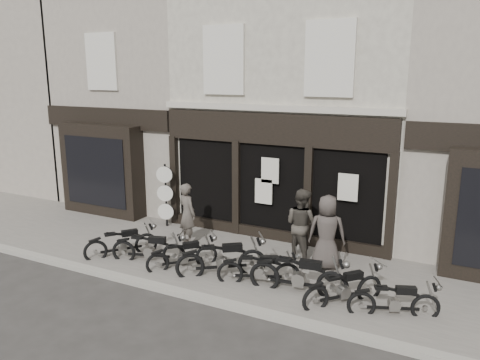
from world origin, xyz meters
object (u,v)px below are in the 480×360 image
at_px(motorcycle_1, 150,251).
at_px(man_left, 187,214).
at_px(motorcycle_6, 344,291).
at_px(man_right, 327,232).
at_px(motorcycle_5, 299,279).
at_px(motorcycle_4, 260,272).
at_px(motorcycle_7, 395,304).
at_px(motorcycle_0, 122,245).
at_px(advert_sign_post, 166,198).
at_px(motorcycle_3, 223,262).
at_px(man_centre, 301,224).
at_px(motorcycle_2, 183,258).

xyz_separation_m(motorcycle_1, man_left, (0.14, 1.63, 0.63)).
bearing_deg(motorcycle_6, man_right, 70.52).
bearing_deg(motorcycle_6, motorcycle_5, 129.35).
relative_size(man_left, man_right, 0.93).
distance_m(motorcycle_4, motorcycle_6, 2.07).
bearing_deg(man_right, motorcycle_7, 126.03).
bearing_deg(motorcycle_5, motorcycle_0, 173.24).
xyz_separation_m(motorcycle_6, advert_sign_post, (-6.55, 2.55, 0.68)).
bearing_deg(motorcycle_7, motorcycle_4, 155.95).
xyz_separation_m(motorcycle_6, motorcycle_7, (1.07, -0.05, -0.02)).
bearing_deg(motorcycle_3, motorcycle_6, -38.15).
xyz_separation_m(motorcycle_5, motorcycle_7, (2.13, -0.09, -0.08)).
bearing_deg(motorcycle_0, motorcycle_1, -53.74).
relative_size(motorcycle_7, man_centre, 0.93).
distance_m(motorcycle_3, man_right, 2.75).
height_order(motorcycle_2, man_right, man_right).
bearing_deg(motorcycle_0, man_right, -34.00).
distance_m(motorcycle_7, man_right, 2.69).
bearing_deg(motorcycle_0, motorcycle_2, -49.22).
bearing_deg(motorcycle_2, motorcycle_4, -49.14).
xyz_separation_m(motorcycle_4, motorcycle_7, (3.14, -0.13, -0.02)).
height_order(motorcycle_3, motorcycle_7, motorcycle_3).
xyz_separation_m(motorcycle_5, man_right, (0.15, 1.59, 0.65)).
bearing_deg(motorcycle_4, motorcycle_2, 157.82).
relative_size(motorcycle_3, motorcycle_6, 1.19).
bearing_deg(man_right, motorcycle_0, 3.82).
relative_size(motorcycle_1, motorcycle_2, 1.26).
bearing_deg(motorcycle_2, man_centre, -13.97).
xyz_separation_m(motorcycle_1, motorcycle_3, (2.13, 0.16, 0.04)).
distance_m(motorcycle_4, motorcycle_5, 1.02).
height_order(motorcycle_1, man_centre, man_centre).
xyz_separation_m(motorcycle_4, man_left, (-3.00, 1.47, 0.64)).
height_order(motorcycle_1, motorcycle_4, motorcycle_1).
bearing_deg(motorcycle_5, man_left, 151.74).
bearing_deg(motorcycle_4, motorcycle_7, -25.67).
bearing_deg(motorcycle_0, motorcycle_7, -51.59).
xyz_separation_m(motorcycle_1, man_right, (4.31, 1.70, 0.69)).
bearing_deg(motorcycle_4, man_right, 29.73).
distance_m(motorcycle_6, man_centre, 2.64).
bearing_deg(advert_sign_post, motorcycle_5, -43.20).
bearing_deg(motorcycle_2, motorcycle_7, -51.20).
height_order(motorcycle_0, man_right, man_right).
bearing_deg(man_right, man_centre, -33.09).
relative_size(motorcycle_2, motorcycle_4, 0.85).
height_order(motorcycle_0, advert_sign_post, advert_sign_post).
bearing_deg(motorcycle_1, motorcycle_7, -16.45).
xyz_separation_m(motorcycle_3, advert_sign_post, (-3.47, 2.45, 0.63)).
relative_size(motorcycle_1, advert_sign_post, 0.92).
height_order(motorcycle_0, motorcycle_1, motorcycle_1).
distance_m(motorcycle_3, motorcycle_6, 3.09).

